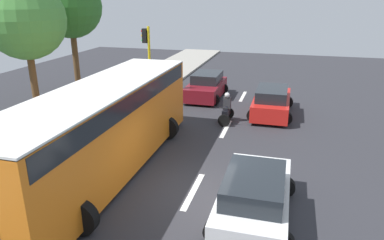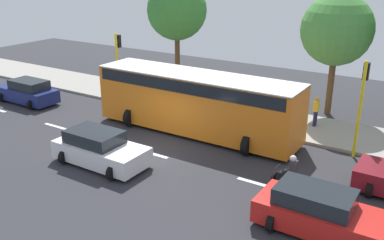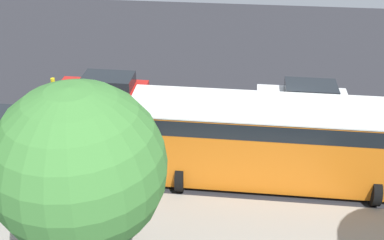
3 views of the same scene
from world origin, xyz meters
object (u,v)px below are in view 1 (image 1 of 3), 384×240
(car_white, at_px, (254,197))
(city_bus, at_px, (104,123))
(street_tree_south, at_px, (25,19))
(car_maroon, at_px, (206,87))
(car_red, at_px, (272,102))
(street_tree_north, at_px, (70,7))
(pedestrian_near_signal, at_px, (84,98))
(traffic_light_corner, at_px, (148,56))
(motorcycle, at_px, (226,110))

(car_white, distance_m, city_bus, 5.81)
(car_white, bearing_deg, street_tree_south, -28.29)
(car_maroon, xyz_separation_m, city_bus, (1.23, 10.54, 1.13))
(car_red, height_order, car_maroon, same)
(car_maroon, height_order, city_bus, city_bus)
(street_tree_south, bearing_deg, car_maroon, -145.23)
(car_red, distance_m, city_bus, 9.86)
(car_white, relative_size, street_tree_north, 0.59)
(car_white, relative_size, car_maroon, 1.05)
(pedestrian_near_signal, xyz_separation_m, traffic_light_corner, (-2.53, -2.66, 1.87))
(motorcycle, xyz_separation_m, street_tree_north, (10.21, -2.97, 4.74))
(motorcycle, bearing_deg, traffic_light_corner, -16.58)
(car_white, relative_size, traffic_light_corner, 0.96)
(motorcycle, distance_m, street_tree_north, 11.64)
(motorcycle, bearing_deg, pedestrian_near_signal, 9.94)
(street_tree_south, bearing_deg, pedestrian_near_signal, -178.10)
(street_tree_north, bearing_deg, motorcycle, 163.78)
(city_bus, height_order, street_tree_south, street_tree_south)
(pedestrian_near_signal, distance_m, street_tree_north, 6.75)
(pedestrian_near_signal, bearing_deg, car_maroon, -133.61)
(car_red, height_order, city_bus, city_bus)
(car_red, relative_size, car_maroon, 1.08)
(car_maroon, xyz_separation_m, street_tree_south, (7.98, 5.54, 4.21))
(car_white, relative_size, street_tree_south, 0.62)
(car_maroon, height_order, pedestrian_near_signal, pedestrian_near_signal)
(street_tree_south, bearing_deg, motorcycle, -172.28)
(car_red, relative_size, pedestrian_near_signal, 2.61)
(car_red, relative_size, car_white, 1.02)
(car_maroon, relative_size, city_bus, 0.37)
(street_tree_south, bearing_deg, street_tree_north, -87.33)
(traffic_light_corner, height_order, street_tree_south, street_tree_south)
(car_white, bearing_deg, car_maroon, -70.70)
(car_red, height_order, traffic_light_corner, traffic_light_corner)
(city_bus, bearing_deg, traffic_light_corner, -79.59)
(pedestrian_near_signal, bearing_deg, car_white, 144.73)
(pedestrian_near_signal, distance_m, street_tree_south, 4.77)
(traffic_light_corner, relative_size, street_tree_south, 0.65)
(car_white, bearing_deg, car_red, -89.23)
(pedestrian_near_signal, bearing_deg, street_tree_south, 1.90)
(car_red, relative_size, motorcycle, 2.88)
(car_maroon, distance_m, motorcycle, 4.65)
(car_maroon, bearing_deg, street_tree_north, 8.43)
(city_bus, distance_m, street_tree_south, 8.95)
(car_maroon, bearing_deg, pedestrian_near_signal, 46.39)
(car_white, xyz_separation_m, city_bus, (5.48, -1.58, 1.13))
(car_white, distance_m, pedestrian_near_signal, 11.56)
(motorcycle, bearing_deg, car_white, 105.63)
(car_red, xyz_separation_m, street_tree_north, (12.30, -1.12, 4.67))
(car_red, bearing_deg, street_tree_north, -5.20)
(street_tree_north, bearing_deg, car_red, 174.80)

